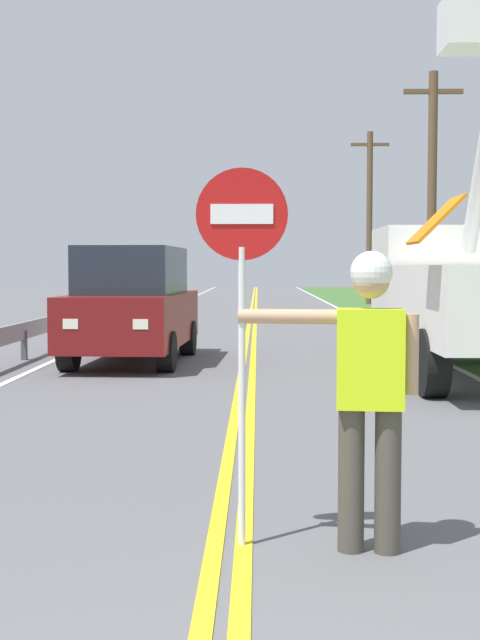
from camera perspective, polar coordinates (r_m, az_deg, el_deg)
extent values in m
cube|color=yellow|center=(21.92, 0.48, -1.04)|extent=(0.11, 110.00, 0.01)
cube|color=yellow|center=(21.92, 0.95, -1.04)|extent=(0.11, 110.00, 0.01)
cube|color=silver|center=(22.18, 10.06, -1.04)|extent=(0.12, 110.00, 0.01)
cube|color=silver|center=(22.24, -8.60, -1.02)|extent=(0.12, 110.00, 0.01)
cylinder|color=#474238|center=(5.39, 9.71, -10.39)|extent=(0.16, 0.16, 0.88)
cylinder|color=#474238|center=(5.39, 7.33, -10.38)|extent=(0.16, 0.16, 0.88)
cube|color=#C6EA19|center=(5.26, 8.59, -2.53)|extent=(0.42, 0.28, 0.60)
cylinder|color=tan|center=(5.25, 3.15, 0.23)|extent=(0.61, 0.16, 0.09)
cylinder|color=tan|center=(5.27, 11.20, -2.22)|extent=(0.09, 0.09, 0.48)
sphere|color=tan|center=(5.23, 8.64, 2.60)|extent=(0.22, 0.22, 0.22)
sphere|color=white|center=(5.23, 8.64, 3.14)|extent=(0.25, 0.25, 0.25)
cylinder|color=silver|center=(5.33, 0.12, -5.17)|extent=(0.04, 0.04, 1.85)
cylinder|color=#B71414|center=(5.28, 0.12, 6.98)|extent=(0.56, 0.03, 0.56)
cube|color=white|center=(5.27, 0.12, 6.99)|extent=(0.38, 0.01, 0.12)
cube|color=white|center=(16.33, 12.98, 2.44)|extent=(2.21, 2.11, 2.00)
cube|color=#1E2833|center=(17.34, 12.27, 3.50)|extent=(1.98, 0.07, 0.90)
cube|color=white|center=(14.78, 15.00, 18.32)|extent=(0.90, 0.90, 0.80)
cube|color=orange|center=(10.97, 12.75, 6.43)|extent=(0.60, 0.80, 0.59)
cylinder|color=black|center=(16.00, 9.47, -1.12)|extent=(0.32, 0.92, 0.92)
cylinder|color=black|center=(11.80, 12.58, -2.78)|extent=(0.32, 0.92, 0.92)
cube|color=maroon|center=(15.86, -7.05, 0.09)|extent=(2.04, 4.68, 0.92)
cube|color=#1E2833|center=(15.84, -7.07, 3.27)|extent=(1.74, 2.92, 0.84)
cube|color=#EAEACC|center=(13.52, -6.55, -0.27)|extent=(0.24, 0.07, 0.16)
cube|color=#EAEACC|center=(13.76, -11.08, -0.25)|extent=(0.24, 0.07, 0.16)
cylinder|color=black|center=(14.36, -4.88, -2.09)|extent=(0.31, 0.69, 0.68)
cylinder|color=black|center=(14.69, -11.22, -2.02)|extent=(0.31, 0.69, 0.68)
cylinder|color=black|center=(17.17, -3.46, -1.17)|extent=(0.31, 0.69, 0.68)
cylinder|color=black|center=(17.46, -8.81, -1.13)|extent=(0.31, 0.69, 0.68)
cylinder|color=brown|center=(27.33, 12.52, 7.80)|extent=(0.28, 0.28, 7.67)
cube|color=brown|center=(27.76, 12.61, 14.47)|extent=(1.80, 0.14, 0.14)
cylinder|color=brown|center=(41.61, 8.51, 6.63)|extent=(0.28, 0.28, 8.11)
cube|color=brown|center=(41.95, 8.56, 11.35)|extent=(1.80, 0.14, 0.14)
cube|color=#9EA0A3|center=(17.77, -13.08, -0.42)|extent=(0.06, 32.00, 0.32)
cube|color=#4C4C51|center=(16.69, -14.03, -1.63)|extent=(0.10, 0.10, 0.55)
cube|color=#4C4C51|center=(18.90, -12.21, -1.02)|extent=(0.10, 0.10, 0.55)
cube|color=#4C4C51|center=(21.13, -10.78, -0.54)|extent=(0.10, 0.10, 0.55)
cube|color=#4C4C51|center=(23.36, -9.62, -0.15)|extent=(0.10, 0.10, 0.55)
cube|color=#4C4C51|center=(25.61, -8.66, 0.17)|extent=(0.10, 0.10, 0.55)
cube|color=#4C4C51|center=(27.86, -7.86, 0.44)|extent=(0.10, 0.10, 0.55)
cube|color=#4C4C51|center=(30.11, -7.18, 0.67)|extent=(0.10, 0.10, 0.55)
cube|color=#4C4C51|center=(32.37, -6.59, 0.87)|extent=(0.10, 0.10, 0.55)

